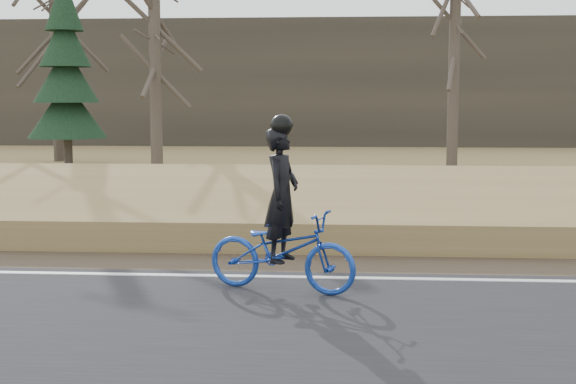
{
  "coord_description": "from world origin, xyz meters",
  "views": [
    {
      "loc": [
        3.63,
        -9.61,
        2.3
      ],
      "look_at": [
        2.9,
        0.5,
        1.1
      ],
      "focal_mm": 50.0,
      "sensor_mm": 36.0,
      "label": 1
    }
  ],
  "objects": [
    {
      "name": "bare_tree_center",
      "position": [
        7.09,
        16.69,
        3.98
      ],
      "size": [
        0.36,
        0.36,
        7.96
      ],
      "primitive_type": "cylinder",
      "color": "#4A4036",
      "rests_on": "ground"
    },
    {
      "name": "ground",
      "position": [
        0.0,
        0.0,
        0.0
      ],
      "size": [
        120.0,
        120.0,
        0.0
      ],
      "primitive_type": "plane",
      "color": "olive",
      "rests_on": "ground"
    },
    {
      "name": "ballast",
      "position": [
        0.0,
        8.0,
        0.23
      ],
      "size": [
        120.0,
        3.0,
        0.45
      ],
      "primitive_type": "cube",
      "color": "slate",
      "rests_on": "ground"
    },
    {
      "name": "bare_tree_near_left",
      "position": [
        -2.04,
        14.16,
        3.3
      ],
      "size": [
        0.36,
        0.36,
        6.6
      ],
      "primitive_type": "cylinder",
      "color": "#4A4036",
      "rests_on": "ground"
    },
    {
      "name": "embankment",
      "position": [
        0.0,
        4.2,
        0.22
      ],
      "size": [
        120.0,
        5.0,
        0.44
      ],
      "primitive_type": "cube",
      "color": "olive",
      "rests_on": "ground"
    },
    {
      "name": "bare_tree_left",
      "position": [
        -6.76,
        18.79,
        4.55
      ],
      "size": [
        0.36,
        0.36,
        9.1
      ],
      "primitive_type": "cylinder",
      "color": "#4A4036",
      "rests_on": "ground"
    },
    {
      "name": "cyclist",
      "position": [
        2.9,
        -0.5,
        0.7
      ],
      "size": [
        1.9,
        1.12,
        2.05
      ],
      "rotation": [
        0.0,
        0.0,
        1.28
      ],
      "color": "#163998",
      "rests_on": "road"
    },
    {
      "name": "railroad",
      "position": [
        0.0,
        8.0,
        0.53
      ],
      "size": [
        120.0,
        2.4,
        0.29
      ],
      "color": "black",
      "rests_on": "ballast"
    },
    {
      "name": "treeline_backdrop",
      "position": [
        0.0,
        30.0,
        3.0
      ],
      "size": [
        120.0,
        4.0,
        6.0
      ],
      "primitive_type": "cube",
      "color": "#383328",
      "rests_on": "ground"
    },
    {
      "name": "shoulder",
      "position": [
        0.0,
        1.2,
        0.02
      ],
      "size": [
        120.0,
        1.6,
        0.04
      ],
      "primitive_type": "cube",
      "color": "#473A2B",
      "rests_on": "ground"
    },
    {
      "name": "conifer",
      "position": [
        -5.64,
        16.61,
        3.01
      ],
      "size": [
        2.6,
        2.6,
        6.36
      ],
      "color": "#4A4036",
      "rests_on": "ground"
    },
    {
      "name": "edge_line",
      "position": [
        0.0,
        0.2,
        0.07
      ],
      "size": [
        120.0,
        0.12,
        0.01
      ],
      "primitive_type": "cube",
      "color": "silver",
      "rests_on": "road"
    }
  ]
}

